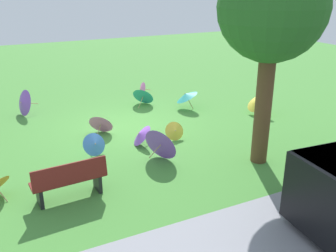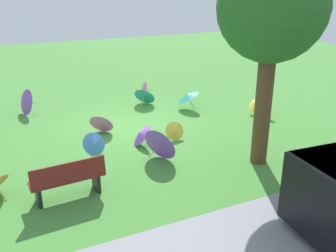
# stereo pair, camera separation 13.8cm
# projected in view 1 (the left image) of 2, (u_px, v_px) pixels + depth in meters

# --- Properties ---
(ground) EXTENTS (40.00, 40.00, 0.00)m
(ground) POSITION_uv_depth(u_px,v_px,m) (129.00, 127.00, 12.39)
(ground) COLOR #478C38
(park_bench) EXTENTS (1.63, 0.58, 0.90)m
(park_bench) POSITION_uv_depth(u_px,v_px,m) (70.00, 180.00, 8.15)
(park_bench) COLOR maroon
(park_bench) RESTS_ON ground
(shade_tree) EXTENTS (2.57, 2.57, 5.19)m
(shade_tree) POSITION_uv_depth(u_px,v_px,m) (272.00, 10.00, 8.71)
(shade_tree) COLOR brown
(shade_tree) RESTS_ON ground
(parasol_teal_0) EXTENTS (1.00, 1.01, 0.76)m
(parasol_teal_0) POSITION_uv_depth(u_px,v_px,m) (144.00, 95.00, 14.54)
(parasol_teal_0) COLOR tan
(parasol_teal_0) RESTS_ON ground
(parasol_purple_0) EXTENTS (0.85, 1.00, 0.93)m
(parasol_purple_0) POSITION_uv_depth(u_px,v_px,m) (23.00, 103.00, 13.33)
(parasol_purple_0) COLOR tan
(parasol_purple_0) RESTS_ON ground
(parasol_yellow_0) EXTENTS (0.61, 0.58, 0.56)m
(parasol_yellow_0) POSITION_uv_depth(u_px,v_px,m) (175.00, 131.00, 11.33)
(parasol_yellow_0) COLOR tan
(parasol_yellow_0) RESTS_ON ground
(parasol_purple_1) EXTENTS (0.98, 1.08, 0.96)m
(parasol_purple_1) POSITION_uv_depth(u_px,v_px,m) (163.00, 142.00, 10.00)
(parasol_purple_1) COLOR tan
(parasol_purple_1) RESTS_ON ground
(parasol_yellow_1) EXTENTS (0.80, 0.87, 0.78)m
(parasol_yellow_1) POSITION_uv_depth(u_px,v_px,m) (258.00, 102.00, 13.42)
(parasol_yellow_1) COLOR tan
(parasol_yellow_1) RESTS_ON ground
(parasol_teal_1) EXTENTS (1.12, 1.12, 0.78)m
(parasol_teal_1) POSITION_uv_depth(u_px,v_px,m) (186.00, 96.00, 14.00)
(parasol_teal_1) COLOR tan
(parasol_teal_1) RESTS_ON ground
(parasol_purple_3) EXTENTS (0.71, 0.81, 0.63)m
(parasol_purple_3) POSITION_uv_depth(u_px,v_px,m) (140.00, 135.00, 10.94)
(parasol_purple_3) COLOR tan
(parasol_purple_3) RESTS_ON ground
(parasol_pink_0) EXTENTS (0.91, 0.86, 0.70)m
(parasol_pink_0) POSITION_uv_depth(u_px,v_px,m) (101.00, 123.00, 11.75)
(parasol_pink_0) COLOR tan
(parasol_pink_0) RESTS_ON ground
(parasol_blue_0) EXTENTS (0.70, 0.62, 0.61)m
(parasol_blue_0) POSITION_uv_depth(u_px,v_px,m) (95.00, 144.00, 10.34)
(parasol_blue_0) COLOR tan
(parasol_blue_0) RESTS_ON ground
(parasol_pink_1) EXTENTS (0.54, 0.57, 0.57)m
(parasol_pink_1) POSITION_uv_depth(u_px,v_px,m) (142.00, 89.00, 15.74)
(parasol_pink_1) COLOR tan
(parasol_pink_1) RESTS_ON ground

